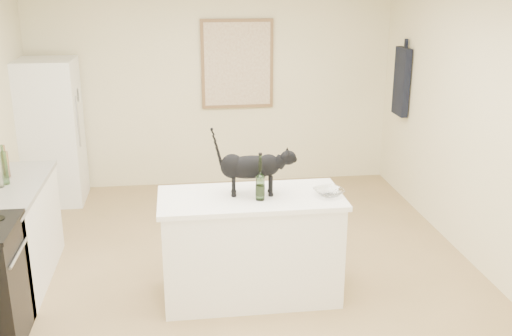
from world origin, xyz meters
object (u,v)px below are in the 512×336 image
(fridge, at_px, (51,132))
(black_cat, at_px, (251,170))
(glass_bowl, at_px, (329,192))
(wine_bottle, at_px, (260,180))

(fridge, bearing_deg, black_cat, -50.74)
(fridge, bearing_deg, glass_bowl, -44.42)
(black_cat, distance_m, glass_bowl, 0.66)
(black_cat, distance_m, wine_bottle, 0.15)
(fridge, xyz_separation_m, wine_bottle, (2.11, -2.65, 0.22))
(fridge, height_order, wine_bottle, fridge)
(fridge, distance_m, glass_bowl, 3.75)
(fridge, relative_size, wine_bottle, 4.98)
(glass_bowl, bearing_deg, fridge, 135.58)
(black_cat, xyz_separation_m, glass_bowl, (0.62, -0.11, -0.18))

